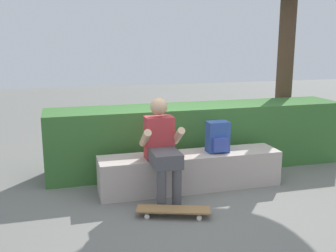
% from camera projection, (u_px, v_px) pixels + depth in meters
% --- Properties ---
extents(ground_plane, '(24.00, 24.00, 0.00)m').
position_uv_depth(ground_plane, '(200.00, 199.00, 4.80)').
color(ground_plane, slate).
extents(bench_main, '(2.35, 0.48, 0.46)m').
position_uv_depth(bench_main, '(190.00, 171.00, 5.11)').
color(bench_main, '#B3A59C').
rests_on(bench_main, ground).
extents(person_skater, '(0.49, 0.62, 1.21)m').
position_uv_depth(person_skater, '(162.00, 146.00, 4.70)').
color(person_skater, '#B73338').
rests_on(person_skater, ground).
extents(skateboard_near_person, '(0.82, 0.45, 0.09)m').
position_uv_depth(skateboard_near_person, '(173.00, 210.00, 4.31)').
color(skateboard_near_person, olive).
rests_on(skateboard_near_person, ground).
extents(backpack_on_bench, '(0.28, 0.23, 0.40)m').
position_uv_depth(backpack_on_bench, '(218.00, 137.00, 5.11)').
color(backpack_on_bench, '#2D4C99').
rests_on(backpack_on_bench, bench_main).
extents(hedge_row, '(4.40, 0.74, 0.94)m').
position_uv_depth(hedge_row, '(198.00, 136.00, 5.91)').
color(hedge_row, '#36672E').
rests_on(hedge_row, ground).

